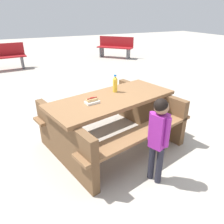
% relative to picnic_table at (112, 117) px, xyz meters
% --- Properties ---
extents(ground_plane, '(30.00, 30.00, 0.00)m').
position_rel_picnic_table_xyz_m(ground_plane, '(0.00, 0.00, -0.44)').
color(ground_plane, '#ADA599').
rests_on(ground_plane, ground).
extents(picnic_table, '(2.08, 1.78, 0.75)m').
position_rel_picnic_table_xyz_m(picnic_table, '(0.00, 0.00, 0.00)').
color(picnic_table, brown).
rests_on(picnic_table, ground).
extents(soda_bottle, '(0.07, 0.07, 0.26)m').
position_rel_picnic_table_xyz_m(soda_bottle, '(-0.14, -0.18, 0.42)').
color(soda_bottle, yellow).
rests_on(soda_bottle, picnic_table).
extents(hotdog_tray, '(0.19, 0.14, 0.08)m').
position_rel_picnic_table_xyz_m(hotdog_tray, '(0.32, 0.08, 0.34)').
color(hotdog_tray, white).
rests_on(hotdog_tray, picnic_table).
extents(child_in_coat, '(0.19, 0.25, 1.05)m').
position_rel_picnic_table_xyz_m(child_in_coat, '(-0.11, 0.93, 0.23)').
color(child_in_coat, '#262633').
rests_on(child_in_coat, ground).
extents(park_bench_mid, '(1.33, 1.36, 0.85)m').
position_rel_picnic_table_xyz_m(park_bench_mid, '(-2.99, -5.93, 0.00)').
color(park_bench_mid, maroon).
rests_on(park_bench_mid, ground).
extents(park_bench_far, '(1.52, 0.51, 0.85)m').
position_rel_picnic_table_xyz_m(park_bench_far, '(1.38, -5.66, 0.00)').
color(park_bench_far, maroon).
rests_on(park_bench_far, ground).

